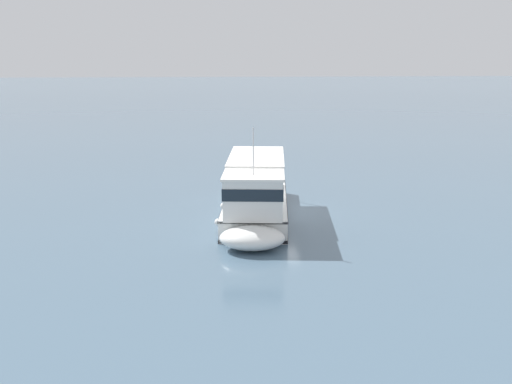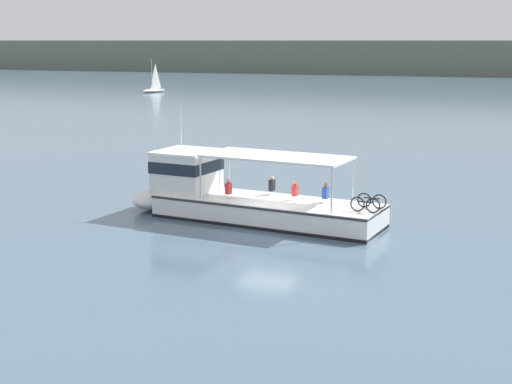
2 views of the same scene
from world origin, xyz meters
The scene contains 4 objects.
ground_plane centered at (0.00, 0.00, 0.00)m, with size 400.00×400.00×0.00m, color slate.
distant_shoreline centered at (0.00, 166.34, 4.18)m, with size 400.00×28.00×8.35m, color #606B5B.
ferry_main centered at (-2.06, 1.35, 1.02)m, with size 13.02×4.59×5.32m.
sailboat_horizon_east centered at (-47.17, 78.06, 0.54)m, with size 2.86×5.00×5.40m.
Camera 2 is at (10.60, -30.49, 8.37)m, focal length 51.66 mm.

